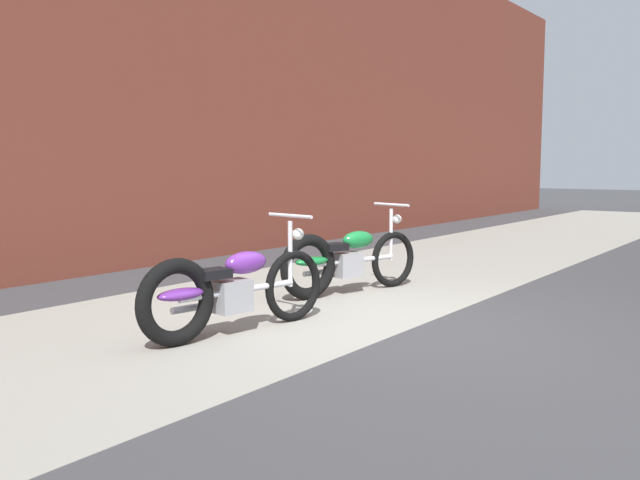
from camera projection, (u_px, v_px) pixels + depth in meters
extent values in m
plane|color=#38383A|center=(420.00, 325.00, 6.32)|extent=(80.00, 80.00, 0.00)
cube|color=gray|center=(276.00, 303.00, 7.35)|extent=(36.00, 3.50, 0.01)
cube|color=brown|center=(75.00, 36.00, 9.04)|extent=(36.00, 0.50, 6.38)
torus|color=black|center=(293.00, 286.00, 6.46)|extent=(0.68, 0.18, 0.68)
torus|color=black|center=(176.00, 302.00, 5.55)|extent=(0.74, 0.24, 0.73)
cylinder|color=silver|center=(239.00, 290.00, 6.00)|extent=(1.23, 0.25, 0.06)
cube|color=#99999E|center=(232.00, 296.00, 5.95)|extent=(0.35, 0.27, 0.28)
ellipsoid|color=#6B2D93|center=(246.00, 263.00, 6.03)|extent=(0.46, 0.26, 0.20)
ellipsoid|color=#6B2D93|center=(181.00, 294.00, 5.58)|extent=(0.46, 0.25, 0.10)
cube|color=black|center=(213.00, 274.00, 5.79)|extent=(0.31, 0.24, 0.08)
cylinder|color=silver|center=(290.00, 254.00, 6.40)|extent=(0.05, 0.05, 0.62)
cylinder|color=silver|center=(290.00, 216.00, 6.36)|extent=(0.12, 0.58, 0.03)
sphere|color=white|center=(298.00, 234.00, 6.45)|extent=(0.11, 0.11, 0.11)
cylinder|color=silver|center=(199.00, 307.00, 5.90)|extent=(0.55, 0.14, 0.06)
torus|color=black|center=(393.00, 259.00, 8.30)|extent=(0.68, 0.26, 0.68)
torus|color=black|center=(308.00, 267.00, 7.50)|extent=(0.74, 0.32, 0.73)
cylinder|color=silver|center=(353.00, 261.00, 7.90)|extent=(1.21, 0.38, 0.06)
cube|color=#99999E|center=(347.00, 265.00, 7.85)|extent=(0.37, 0.30, 0.28)
ellipsoid|color=#197A38|center=(358.00, 240.00, 7.92)|extent=(0.47, 0.30, 0.20)
ellipsoid|color=#197A38|center=(312.00, 261.00, 7.53)|extent=(0.47, 0.29, 0.10)
cube|color=black|center=(334.00, 247.00, 7.71)|extent=(0.32, 0.27, 0.08)
cylinder|color=silver|center=(391.00, 234.00, 8.25)|extent=(0.05, 0.05, 0.62)
cylinder|color=silver|center=(391.00, 204.00, 8.21)|extent=(0.19, 0.57, 0.03)
sphere|color=white|center=(397.00, 219.00, 8.29)|extent=(0.11, 0.11, 0.11)
cylinder|color=silver|center=(323.00, 272.00, 7.83)|extent=(0.55, 0.20, 0.06)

